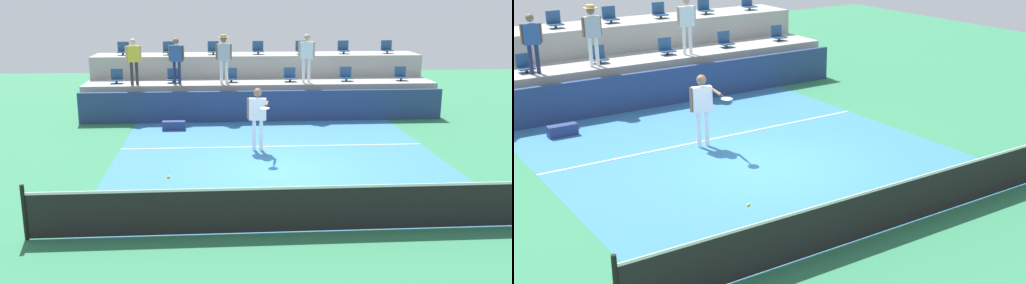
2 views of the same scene
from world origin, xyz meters
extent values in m
plane|color=#2D754C|center=(0.00, 0.00, 0.00)|extent=(40.00, 40.00, 0.00)
cube|color=teal|center=(0.00, 1.00, 0.00)|extent=(9.00, 10.00, 0.01)
cube|color=white|center=(0.00, 2.40, 0.01)|extent=(9.00, 0.06, 0.00)
cylinder|color=black|center=(-5.20, -4.00, 0.54)|extent=(0.08, 0.08, 1.07)
cube|color=black|center=(0.00, -4.00, 0.46)|extent=(10.40, 0.01, 0.87)
cube|color=white|center=(0.00, -4.00, 0.89)|extent=(10.40, 0.02, 0.05)
cube|color=navy|center=(0.00, 6.00, 0.55)|extent=(13.00, 0.16, 1.10)
cube|color=#9E9E99|center=(0.00, 7.30, 0.62)|extent=(13.00, 1.80, 1.25)
cube|color=#9E9E99|center=(0.00, 9.10, 1.05)|extent=(13.00, 1.80, 2.10)
cylinder|color=#2D2D33|center=(-5.32, 7.15, 1.30)|extent=(0.08, 0.08, 0.10)
cube|color=navy|center=(-5.32, 7.15, 1.37)|extent=(0.44, 0.40, 0.04)
cube|color=navy|center=(-5.32, 7.33, 1.58)|extent=(0.44, 0.04, 0.38)
cylinder|color=#2D2D33|center=(-3.25, 7.15, 1.30)|extent=(0.08, 0.08, 0.10)
cube|color=navy|center=(-3.25, 7.15, 1.37)|extent=(0.44, 0.40, 0.04)
cube|color=navy|center=(-3.25, 7.33, 1.58)|extent=(0.44, 0.04, 0.38)
cylinder|color=#2D2D33|center=(-1.10, 7.15, 1.30)|extent=(0.08, 0.08, 0.10)
cube|color=navy|center=(-1.10, 7.15, 1.37)|extent=(0.44, 0.40, 0.04)
cube|color=navy|center=(-1.10, 7.33, 1.58)|extent=(0.44, 0.04, 0.38)
cylinder|color=#2D2D33|center=(1.10, 7.15, 1.30)|extent=(0.08, 0.08, 0.10)
cube|color=navy|center=(1.10, 7.15, 1.37)|extent=(0.44, 0.40, 0.04)
cube|color=navy|center=(1.10, 7.33, 1.58)|extent=(0.44, 0.04, 0.38)
cylinder|color=#2D2D33|center=(3.24, 7.15, 1.30)|extent=(0.08, 0.08, 0.10)
cube|color=navy|center=(3.24, 7.15, 1.37)|extent=(0.44, 0.40, 0.04)
cube|color=navy|center=(3.24, 7.33, 1.58)|extent=(0.44, 0.04, 0.38)
cylinder|color=#2D2D33|center=(5.35, 7.15, 1.30)|extent=(0.08, 0.08, 0.10)
cube|color=navy|center=(5.35, 7.15, 1.37)|extent=(0.44, 0.40, 0.04)
cube|color=navy|center=(5.35, 7.33, 1.58)|extent=(0.44, 0.04, 0.38)
cylinder|color=#2D2D33|center=(-5.32, 8.95, 2.15)|extent=(0.08, 0.08, 0.10)
cube|color=navy|center=(-5.32, 8.95, 2.22)|extent=(0.44, 0.40, 0.04)
cube|color=navy|center=(-5.32, 9.13, 2.43)|extent=(0.44, 0.04, 0.38)
cylinder|color=#2D2D33|center=(-3.54, 8.95, 2.15)|extent=(0.08, 0.08, 0.10)
cube|color=navy|center=(-3.54, 8.95, 2.22)|extent=(0.44, 0.40, 0.04)
cube|color=navy|center=(-3.54, 9.13, 2.43)|extent=(0.44, 0.04, 0.38)
cylinder|color=#2D2D33|center=(-1.76, 8.95, 2.15)|extent=(0.08, 0.08, 0.10)
cube|color=navy|center=(-1.76, 8.95, 2.22)|extent=(0.44, 0.40, 0.04)
cube|color=navy|center=(-1.76, 9.13, 2.43)|extent=(0.44, 0.04, 0.38)
cylinder|color=#2D2D33|center=(0.03, 8.95, 2.15)|extent=(0.08, 0.08, 0.10)
cube|color=navy|center=(0.03, 8.95, 2.22)|extent=(0.44, 0.40, 0.04)
cube|color=navy|center=(0.03, 9.13, 2.43)|extent=(0.44, 0.04, 0.38)
cylinder|color=#2D2D33|center=(1.78, 8.95, 2.15)|extent=(0.08, 0.08, 0.10)
cube|color=navy|center=(1.78, 8.95, 2.22)|extent=(0.44, 0.40, 0.04)
cube|color=navy|center=(1.78, 9.13, 2.43)|extent=(0.44, 0.04, 0.38)
cylinder|color=#2D2D33|center=(3.51, 8.95, 2.15)|extent=(0.08, 0.08, 0.10)
cube|color=navy|center=(3.51, 8.95, 2.22)|extent=(0.44, 0.40, 0.04)
cube|color=navy|center=(3.51, 9.13, 2.43)|extent=(0.44, 0.04, 0.38)
cylinder|color=#2D2D33|center=(5.30, 8.95, 2.15)|extent=(0.08, 0.08, 0.10)
cube|color=navy|center=(5.30, 8.95, 2.22)|extent=(0.44, 0.40, 0.04)
cube|color=navy|center=(5.30, 9.13, 2.43)|extent=(0.44, 0.04, 0.38)
cylinder|color=white|center=(-0.59, 2.04, 0.45)|extent=(0.13, 0.13, 0.90)
cylinder|color=white|center=(-0.39, 2.01, 0.45)|extent=(0.13, 0.13, 0.90)
cube|color=white|center=(-0.49, 2.02, 1.22)|extent=(0.51, 0.26, 0.64)
sphere|color=#846047|center=(-0.49, 2.02, 1.71)|extent=(0.28, 0.28, 0.24)
cylinder|color=#846047|center=(-0.77, 2.07, 1.24)|extent=(0.08, 0.08, 0.60)
cylinder|color=#846047|center=(-0.26, 1.70, 1.44)|extent=(0.16, 0.57, 0.07)
cylinder|color=black|center=(-0.32, 1.32, 1.44)|extent=(0.08, 0.26, 0.04)
ellipsoid|color=silver|center=(-0.37, 1.04, 1.44)|extent=(0.31, 0.36, 0.03)
cylinder|color=#2D2D33|center=(-4.70, 6.83, 1.66)|extent=(0.13, 0.13, 0.81)
cylinder|color=#2D2D33|center=(-4.52, 6.87, 1.66)|extent=(0.13, 0.13, 0.81)
cube|color=yellow|center=(-4.61, 6.85, 2.35)|extent=(0.47, 0.27, 0.58)
sphere|color=beige|center=(-4.61, 6.85, 2.79)|extent=(0.26, 0.26, 0.22)
cylinder|color=beige|center=(-4.86, 6.80, 2.37)|extent=(0.08, 0.08, 0.54)
cylinder|color=beige|center=(-4.36, 6.90, 2.37)|extent=(0.08, 0.08, 0.54)
cylinder|color=navy|center=(-3.18, 6.87, 1.66)|extent=(0.13, 0.13, 0.82)
cylinder|color=navy|center=(-2.99, 6.83, 1.66)|extent=(0.13, 0.13, 0.82)
cube|color=#2D4C8C|center=(-3.08, 6.85, 2.36)|extent=(0.47, 0.25, 0.58)
sphere|color=#846047|center=(-3.08, 6.85, 2.80)|extent=(0.25, 0.25, 0.22)
cylinder|color=#846047|center=(-3.34, 6.89, 2.38)|extent=(0.08, 0.08, 0.55)
cylinder|color=#846047|center=(-2.83, 6.81, 2.38)|extent=(0.08, 0.08, 0.55)
cylinder|color=white|center=(-1.47, 6.84, 1.67)|extent=(0.12, 0.12, 0.84)
cylinder|color=white|center=(-1.28, 6.86, 1.67)|extent=(0.12, 0.12, 0.84)
cube|color=#B2B2B7|center=(-1.37, 6.85, 2.39)|extent=(0.47, 0.21, 0.60)
sphere|color=#846047|center=(-1.37, 6.85, 2.85)|extent=(0.24, 0.24, 0.23)
cylinder|color=#846047|center=(-1.64, 6.83, 2.41)|extent=(0.07, 0.07, 0.56)
cylinder|color=#846047|center=(-1.11, 6.87, 2.41)|extent=(0.07, 0.07, 0.56)
cylinder|color=tan|center=(-1.37, 6.85, 2.93)|extent=(0.44, 0.44, 0.01)
cylinder|color=tan|center=(-1.37, 6.85, 2.98)|extent=(0.26, 0.26, 0.09)
cylinder|color=white|center=(1.56, 6.86, 1.69)|extent=(0.12, 0.12, 0.88)
cylinder|color=white|center=(1.76, 6.84, 1.69)|extent=(0.12, 0.12, 0.88)
cube|color=white|center=(1.66, 6.85, 2.44)|extent=(0.49, 0.24, 0.62)
sphere|color=tan|center=(1.66, 6.85, 2.91)|extent=(0.27, 0.27, 0.24)
cylinder|color=tan|center=(1.39, 6.89, 2.46)|extent=(0.08, 0.08, 0.58)
cylinder|color=tan|center=(1.93, 6.81, 2.46)|extent=(0.08, 0.08, 0.58)
sphere|color=#CCE033|center=(-2.62, -3.43, 0.97)|extent=(0.07, 0.07, 0.07)
cube|color=navy|center=(-3.11, 4.82, 0.15)|extent=(0.76, 0.28, 0.30)
camera|label=1|loc=(-1.66, -14.07, 4.37)|focal=40.20mm
camera|label=2|loc=(-8.20, -12.32, 5.66)|focal=48.53mm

